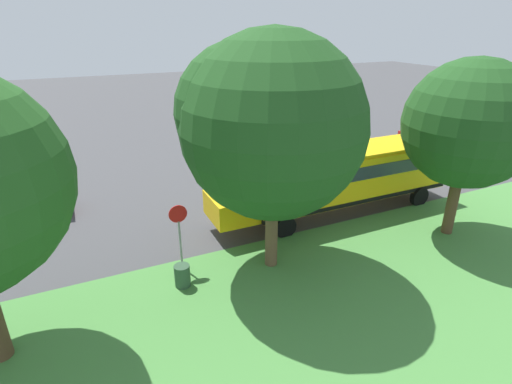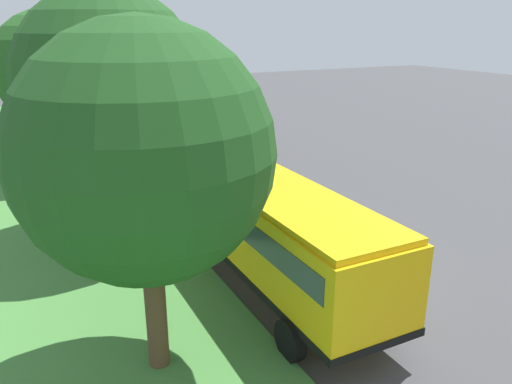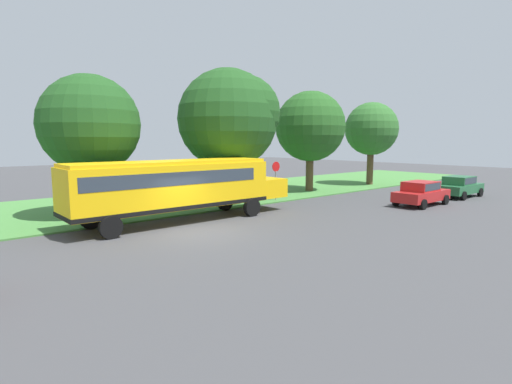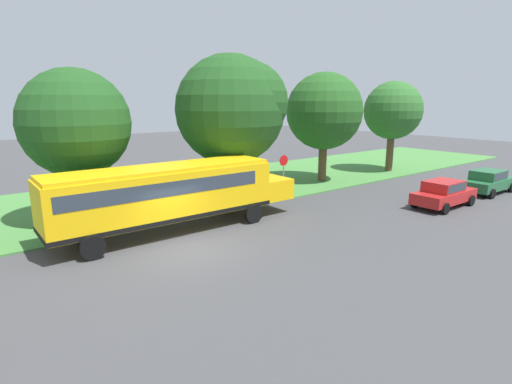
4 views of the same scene
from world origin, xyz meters
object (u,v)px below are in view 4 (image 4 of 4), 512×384
object	(u,v)px
car_green_middle	(488,180)
oak_tree_far_end	(325,111)
oak_tree_beside_bus	(74,123)
stop_sign	(284,171)
oak_tree_roadside_mid	(235,108)
oak_tree_across_road	(392,110)
trash_bin	(276,187)
car_red_nearest	(444,192)
school_bus	(170,192)

from	to	relation	value
car_green_middle	oak_tree_far_end	xyz separation A→B (m)	(-9.51, -5.81, 4.42)
oak_tree_beside_bus	stop_sign	size ratio (longest dim) A/B	2.78
oak_tree_roadside_mid	oak_tree_across_road	bearing A→B (deg)	92.65
oak_tree_beside_bus	oak_tree_across_road	xyz separation A→B (m)	(0.43, 25.32, 0.27)
stop_sign	trash_bin	world-z (taller)	stop_sign
trash_bin	stop_sign	bearing A→B (deg)	-14.04
car_green_middle	stop_sign	bearing A→B (deg)	-122.31
car_red_nearest	stop_sign	distance (m)	9.49
oak_tree_beside_bus	trash_bin	distance (m)	12.76
oak_tree_far_end	oak_tree_beside_bus	bearing A→B (deg)	-90.16
car_red_nearest	oak_tree_far_end	size ratio (longest dim) A/B	0.54
oak_tree_beside_bus	trash_bin	size ratio (longest dim) A/B	8.47
oak_tree_across_road	oak_tree_beside_bus	bearing A→B (deg)	-90.97
oak_tree_beside_bus	car_red_nearest	bearing A→B (deg)	61.32
stop_sign	car_green_middle	bearing A→B (deg)	57.69
oak_tree_beside_bus	oak_tree_far_end	size ratio (longest dim) A/B	0.94
school_bus	stop_sign	world-z (taller)	school_bus
school_bus	oak_tree_roadside_mid	xyz separation A→B (m)	(-2.81, 5.69, 3.73)
oak_tree_beside_bus	oak_tree_far_end	world-z (taller)	oak_tree_far_end
school_bus	oak_tree_far_end	xyz separation A→B (m)	(-3.96, 14.59, 3.37)
oak_tree_across_road	school_bus	bearing A→B (deg)	-80.92
car_red_nearest	oak_tree_far_end	bearing A→B (deg)	179.86
car_red_nearest	oak_tree_across_road	bearing A→B (deg)	139.31
oak_tree_roadside_mid	car_green_middle	bearing A→B (deg)	60.38
school_bus	trash_bin	bearing A→B (deg)	108.03
school_bus	oak_tree_across_road	distance (m)	22.95
car_red_nearest	trash_bin	xyz separation A→B (m)	(-8.47, -5.61, -0.43)
stop_sign	trash_bin	xyz separation A→B (m)	(-1.07, 0.27, -1.29)
car_red_nearest	trash_bin	size ratio (longest dim) A/B	4.89
oak_tree_across_road	car_red_nearest	bearing A→B (deg)	-40.69
oak_tree_far_end	trash_bin	bearing A→B (deg)	-79.50
oak_tree_beside_bus	oak_tree_roadside_mid	world-z (taller)	oak_tree_roadside_mid
school_bus	stop_sign	distance (m)	8.89
car_green_middle	oak_tree_far_end	bearing A→B (deg)	-148.60
oak_tree_beside_bus	stop_sign	distance (m)	12.25
oak_tree_roadside_mid	stop_sign	xyz separation A→B (m)	(0.96, 3.00, -3.92)
stop_sign	trash_bin	size ratio (longest dim) A/B	3.04
oak_tree_across_road	car_green_middle	bearing A→B (deg)	-12.49
stop_sign	oak_tree_beside_bus	bearing A→B (deg)	-100.55
oak_tree_roadside_mid	trash_bin	size ratio (longest dim) A/B	9.70
school_bus	car_green_middle	size ratio (longest dim) A/B	2.82
car_red_nearest	oak_tree_beside_bus	bearing A→B (deg)	-118.68
car_red_nearest	oak_tree_beside_bus	xyz separation A→B (m)	(-9.56, -17.47, 4.14)
oak_tree_roadside_mid	trash_bin	bearing A→B (deg)	91.90
car_red_nearest	oak_tree_roadside_mid	distance (m)	13.09
car_red_nearest	oak_tree_beside_bus	size ratio (longest dim) A/B	0.58
car_green_middle	school_bus	bearing A→B (deg)	-105.22
school_bus	stop_sign	size ratio (longest dim) A/B	4.53
oak_tree_far_end	car_green_middle	bearing A→B (deg)	31.40
oak_tree_roadside_mid	oak_tree_beside_bus	bearing A→B (deg)	-97.96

